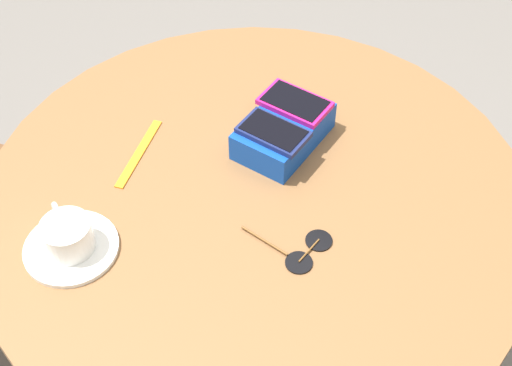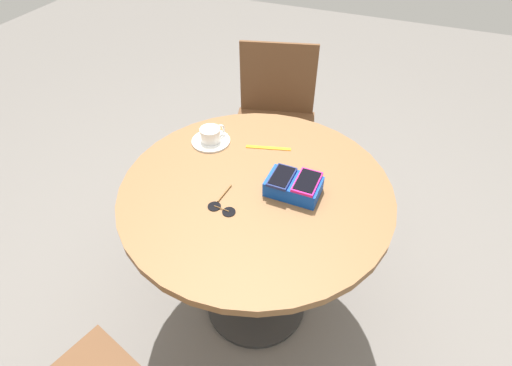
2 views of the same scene
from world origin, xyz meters
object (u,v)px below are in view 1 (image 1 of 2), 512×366
object	(u,v)px
phone_box	(283,131)
coffee_cup	(67,234)
saucer	(71,248)
sunglasses	(304,250)
round_table	(256,239)
phone_magenta	(295,103)
lanyard_strap	(139,153)
phone_navy	(273,132)

from	to	relation	value
phone_box	coffee_cup	distance (m)	0.43
saucer	sunglasses	xyz separation A→B (m)	(-0.20, 0.32, -0.00)
round_table	phone_magenta	xyz separation A→B (m)	(-0.17, -0.03, 0.20)
phone_magenta	lanyard_strap	xyz separation A→B (m)	(0.21, -0.20, -0.06)
phone_box	saucer	xyz separation A→B (m)	(0.40, -0.16, -0.02)
phone_magenta	sunglasses	bearing A→B (deg)	34.15
round_table	sunglasses	world-z (taller)	sunglasses
lanyard_strap	sunglasses	distance (m)	0.37
round_table	coffee_cup	xyz separation A→B (m)	(0.27, -0.18, 0.17)
phone_magenta	saucer	world-z (taller)	phone_magenta
phone_navy	sunglasses	xyz separation A→B (m)	(0.15, 0.16, -0.06)
saucer	coffee_cup	size ratio (longest dim) A/B	1.47
phone_box	lanyard_strap	bearing A→B (deg)	-50.57
saucer	phone_box	bearing A→B (deg)	158.32
saucer	sunglasses	distance (m)	0.38
lanyard_strap	phone_box	bearing A→B (deg)	129.43
sunglasses	coffee_cup	bearing A→B (deg)	-58.03
round_table	coffee_cup	size ratio (longest dim) A/B	9.20
round_table	phone_box	size ratio (longest dim) A/B	5.23
phone_navy	saucer	distance (m)	0.39
phone_navy	coffee_cup	world-z (taller)	phone_navy
phone_magenta	round_table	bearing A→B (deg)	8.95
phone_box	sunglasses	bearing A→B (deg)	39.15
phone_magenta	coffee_cup	bearing A→B (deg)	-19.60
phone_magenta	lanyard_strap	world-z (taller)	phone_magenta
coffee_cup	sunglasses	xyz separation A→B (m)	(-0.20, 0.32, -0.03)
sunglasses	round_table	bearing A→B (deg)	-116.36
sunglasses	lanyard_strap	bearing A→B (deg)	-94.36
phone_box	phone_magenta	distance (m)	0.06
phone_navy	phone_box	bearing A→B (deg)	-174.51
phone_box	round_table	bearing A→B (deg)	10.42
phone_magenta	sunglasses	distance (m)	0.30
lanyard_strap	saucer	bearing A→B (deg)	11.55
saucer	coffee_cup	bearing A→B (deg)	-118.99
round_table	phone_navy	bearing A→B (deg)	-167.23
round_table	phone_box	bearing A→B (deg)	-169.58
phone_magenta	phone_navy	bearing A→B (deg)	5.05
round_table	sunglasses	size ratio (longest dim) A/B	6.76
saucer	lanyard_strap	bearing A→B (deg)	-168.45
phone_box	saucer	bearing A→B (deg)	-21.68
phone_navy	sunglasses	world-z (taller)	phone_navy
phone_box	lanyard_strap	world-z (taller)	phone_box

